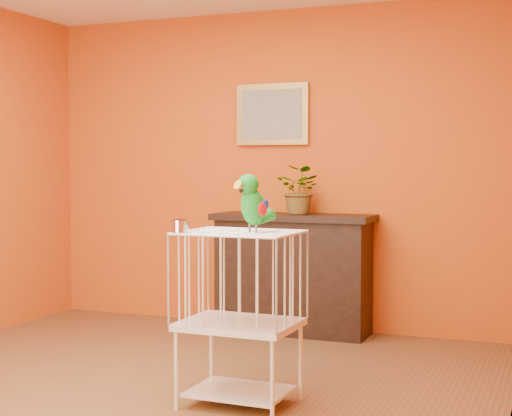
% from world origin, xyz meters
% --- Properties ---
extents(ground, '(4.50, 4.50, 0.00)m').
position_xyz_m(ground, '(0.00, 0.00, 0.00)').
color(ground, brown).
rests_on(ground, ground).
extents(room_shell, '(4.50, 4.50, 4.50)m').
position_xyz_m(room_shell, '(0.00, 0.00, 1.58)').
color(room_shell, '#C34312').
rests_on(room_shell, ground).
extents(console_cabinet, '(1.27, 0.46, 0.95)m').
position_xyz_m(console_cabinet, '(0.25, 2.03, 0.47)').
color(console_cabinet, black).
rests_on(console_cabinet, ground).
extents(potted_plant, '(0.41, 0.44, 0.30)m').
position_xyz_m(potted_plant, '(0.31, 2.00, 1.10)').
color(potted_plant, '#26722D').
rests_on(potted_plant, console_cabinet).
extents(framed_picture, '(0.62, 0.04, 0.50)m').
position_xyz_m(framed_picture, '(0.00, 2.22, 1.75)').
color(framed_picture, '#AE873E').
rests_on(framed_picture, room_shell).
extents(birdcage, '(0.63, 0.49, 0.96)m').
position_xyz_m(birdcage, '(0.59, 0.12, 0.50)').
color(birdcage, silver).
rests_on(birdcage, ground).
extents(feed_cup, '(0.09, 0.09, 0.07)m').
position_xyz_m(feed_cup, '(0.32, -0.07, 1.00)').
color(feed_cup, silver).
rests_on(feed_cup, birdcage).
extents(parrot, '(0.19, 0.28, 0.32)m').
position_xyz_m(parrot, '(0.68, 0.10, 1.13)').
color(parrot, '#59544C').
rests_on(parrot, birdcage).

